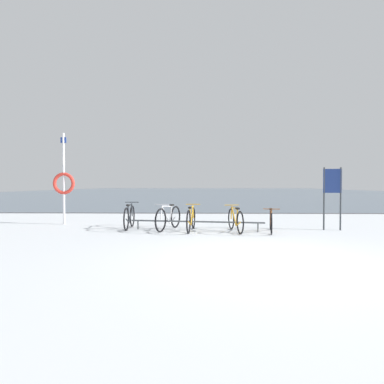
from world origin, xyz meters
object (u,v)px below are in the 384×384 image
at_px(bicycle_0, 129,217).
at_px(bicycle_2, 191,219).
at_px(info_sign, 332,188).
at_px(rescue_post, 64,181).
at_px(bicycle_1, 168,218).
at_px(bicycle_4, 271,221).
at_px(bicycle_3, 235,220).

distance_m(bicycle_0, bicycle_2, 2.07).
relative_size(info_sign, rescue_post, 0.60).
relative_size(bicycle_1, bicycle_4, 1.04).
height_order(bicycle_3, info_sign, info_sign).
bearing_deg(info_sign, bicycle_2, -175.73).
relative_size(bicycle_2, bicycle_3, 1.02).
height_order(bicycle_1, bicycle_4, bicycle_1).
bearing_deg(bicycle_4, bicycle_1, 172.88).
bearing_deg(bicycle_1, bicycle_3, -8.52).
distance_m(bicycle_1, bicycle_4, 3.15).
bearing_deg(bicycle_1, bicycle_4, -7.12).
xyz_separation_m(bicycle_2, bicycle_3, (1.35, -0.07, -0.01)).
relative_size(bicycle_1, rescue_post, 0.53).
bearing_deg(bicycle_2, info_sign, 4.27).
distance_m(bicycle_2, info_sign, 4.55).
relative_size(bicycle_0, bicycle_1, 0.99).
distance_m(bicycle_3, bicycle_4, 1.06).
height_order(bicycle_0, bicycle_3, bicycle_0).
distance_m(bicycle_0, bicycle_4, 4.47).
bearing_deg(bicycle_4, info_sign, 13.39).
bearing_deg(bicycle_2, bicycle_0, 166.14).
distance_m(bicycle_0, bicycle_3, 3.41).
distance_m(bicycle_2, rescue_post, 5.02).
height_order(bicycle_2, rescue_post, rescue_post).
xyz_separation_m(bicycle_0, bicycle_2, (2.01, -0.50, -0.02)).
height_order(bicycle_1, bicycle_2, bicycle_1).
bearing_deg(bicycle_0, bicycle_4, -8.32).
bearing_deg(rescue_post, bicycle_1, -18.97).
xyz_separation_m(bicycle_0, rescue_post, (-2.60, 1.08, 1.16)).
xyz_separation_m(bicycle_0, bicycle_3, (3.36, -0.57, -0.02)).
relative_size(bicycle_3, info_sign, 0.86).
height_order(bicycle_1, info_sign, info_sign).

